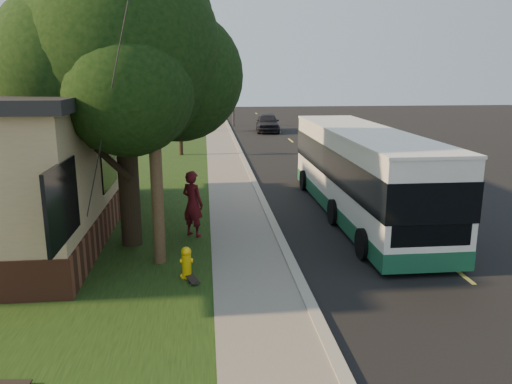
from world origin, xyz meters
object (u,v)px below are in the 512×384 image
Objects in this scene: skateboard_main at (191,277)px; fire_hydrant at (187,262)px; leafy_tree at (123,56)px; bare_tree_near at (180,119)px; traffic_signal at (233,91)px; transit_bus at (361,171)px; dumpster at (9,204)px; utility_pole at (151,78)px; bare_tree_far at (193,107)px; skateboarder at (193,204)px; distant_car at (268,122)px.

fire_hydrant is at bearing 117.39° from skateboard_main.
bare_tree_near is at bearing 87.50° from leafy_tree.
traffic_signal is 0.51× the size of transit_bus.
utility_pole is at bearing -36.99° from dumpster.
skateboard_main is (0.81, -1.19, -4.50)m from utility_pole.
leafy_tree reaches higher than transit_bus.
traffic_signal is 29.34m from transit_bus.
utility_pole is at bearing -90.60° from bare_tree_far.
skateboarder is 0.44× the size of distant_car.
leafy_tree is 0.72× the size of transit_bus.
utility_pole is at bearing 125.38° from fire_hydrant.
skateboarder is (0.81, 2.05, -3.59)m from utility_pole.
traffic_signal is 30.65m from dumpster.
bare_tree_far is 2.07× the size of skateboarder.
bare_tree_near is (0.67, 15.35, -3.02)m from leafy_tree.
bare_tree_near reaches higher than transit_bus.
traffic_signal is at bearing 73.33° from dumpster.
traffic_signal is (4.67, 31.35, -2.00)m from leafy_tree.
skateboard_main is 7.61m from dumpster.
distant_car is (-0.06, 24.64, -0.80)m from transit_bus.
distant_car is at bearing 65.48° from dumpster.
leafy_tree is at bearing -98.47° from traffic_signal.
leafy_tree is 4.47m from skateboarder.
fire_hydrant is at bearing 127.66° from skateboarder.
fire_hydrant is at bearing -54.62° from utility_pole.
traffic_signal is at bearing 75.96° from bare_tree_near.
bare_tree_far is 0.90× the size of distant_car.
leafy_tree is at bearing 120.45° from skateboard_main.
fire_hydrant is 0.08× the size of utility_pole.
skateboarder is (0.10, 3.05, 0.61)m from fire_hydrant.
dumpster is at bearing 140.14° from fire_hydrant.
skateboard_main is at bearing -40.50° from dumpster.
transit_bus is 7.63m from skateboard_main.
skateboard_main is at bearing 129.54° from skateboarder.
utility_pole is 10.78× the size of skateboard_main.
transit_bus is at bearing 40.30° from fire_hydrant.
fire_hydrant is 0.18× the size of bare_tree_far.
skateboard_main is 0.19× the size of distant_car.
bare_tree_near is 0.40× the size of transit_bus.
distant_car is at bearing -61.07° from traffic_signal.
distant_car is at bearing -62.26° from skateboarder.
dumpster is (-5.66, 4.73, 0.32)m from fire_hydrant.
bare_tree_far is at bearing 89.40° from utility_pole.
utility_pole is 2.03× the size of distant_car.
utility_pole is 0.84× the size of transit_bus.
transit_bus is at bearing -122.88° from skateboarder.
bare_tree_near reaches higher than dumpster.
transit_bus is 2.42× the size of distant_car.
distant_car is (6.32, 28.46, -3.87)m from utility_pole.
dumpster is (-8.76, -29.27, -2.41)m from traffic_signal.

